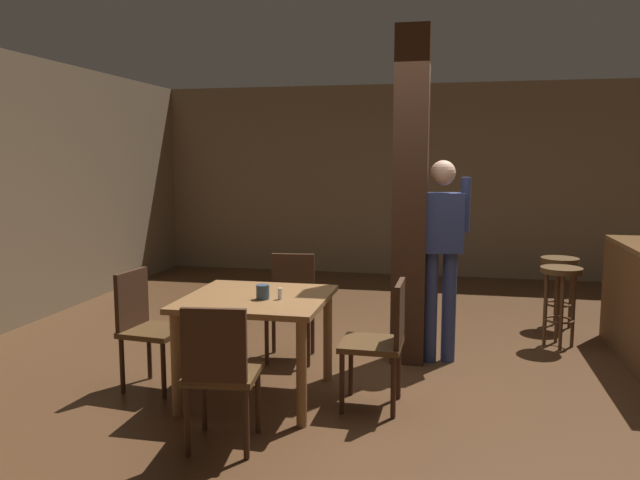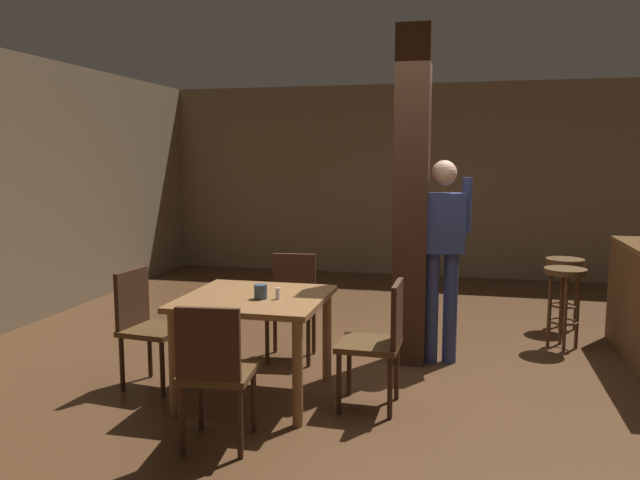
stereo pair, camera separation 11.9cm
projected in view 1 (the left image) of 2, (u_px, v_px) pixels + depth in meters
The scene contains 13 objects.
ground_plane at pixel (398, 377), 4.97m from camera, with size 10.80×10.80×0.00m, color #4C301C.
wall_back at pixel (425, 181), 9.15m from camera, with size 8.00×0.10×2.80m, color #756047.
pillar at pixel (410, 199), 5.21m from camera, with size 0.28×0.28×2.80m, color #382114.
dining_table at pixel (257, 312), 4.50m from camera, with size 1.01×1.01×0.75m.
chair_south at pixel (220, 369), 3.67m from camera, with size 0.46×0.46×0.89m.
chair_north at pixel (291, 300), 5.42m from camera, with size 0.46×0.46×0.89m.
chair_east at pixel (382, 337), 4.32m from camera, with size 0.43×0.43×0.89m.
chair_west at pixel (146, 323), 4.68m from camera, with size 0.46×0.46×0.89m.
napkin_cup at pixel (263, 292), 4.38m from camera, with size 0.09×0.09×0.10m, color #33475B.
salt_shaker at pixel (280, 294), 4.37m from camera, with size 0.03×0.03×0.08m, color silver.
standing_person at pixel (441, 246), 5.24m from camera, with size 0.47×0.27×1.72m.
bar_stool_near at pixel (561, 286), 5.72m from camera, with size 0.37×0.37×0.74m.
bar_stool_mid at pixel (559, 274), 6.37m from camera, with size 0.38×0.38×0.73m.
Camera 1 is at (0.38, -4.81, 1.74)m, focal length 35.00 mm.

